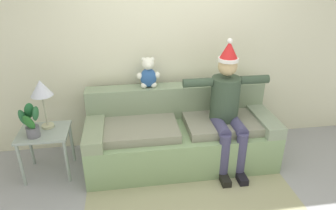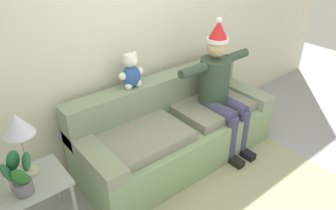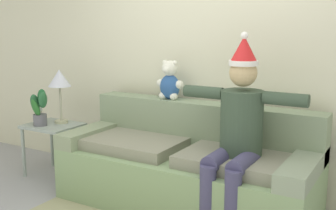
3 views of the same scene
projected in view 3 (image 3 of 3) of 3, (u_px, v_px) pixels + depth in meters
back_wall at (214, 52)px, 4.00m from camera, size 7.00×0.10×2.70m
couch at (187, 167)px, 3.73m from camera, size 2.26×0.92×0.89m
person_seated at (237, 130)px, 3.25m from camera, size 1.02×0.77×1.55m
teddy_bear at (170, 82)px, 4.02m from camera, size 0.29×0.17×0.38m
side_table at (53, 132)px, 4.44m from camera, size 0.55×0.47×0.57m
table_lamp at (59, 81)px, 4.41m from camera, size 0.24×0.24×0.58m
potted_plant at (39, 108)px, 4.35m from camera, size 0.25×0.19×0.39m
candle_tall at (40, 109)px, 4.46m from camera, size 0.04×0.04×0.23m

